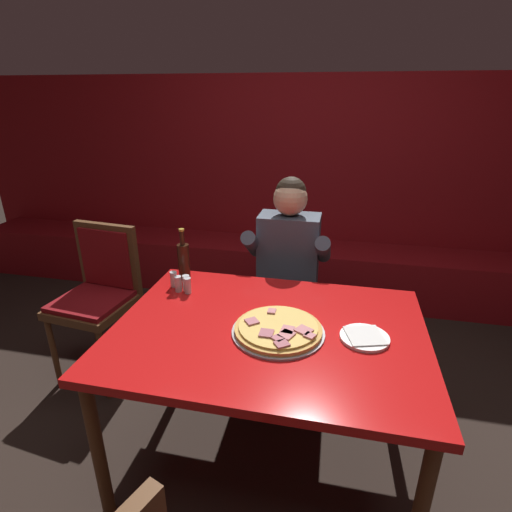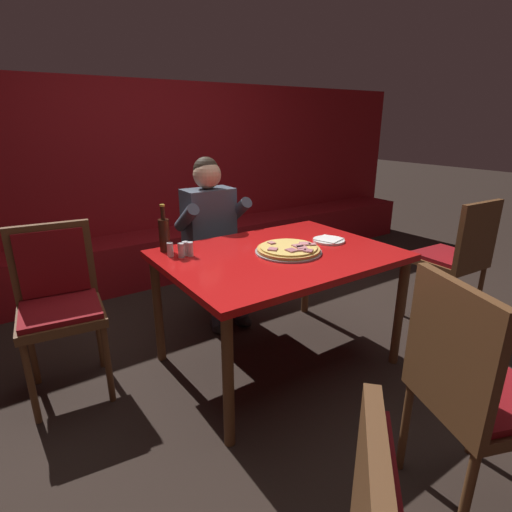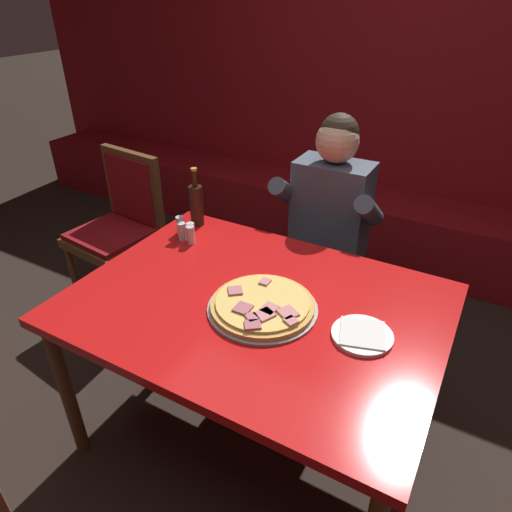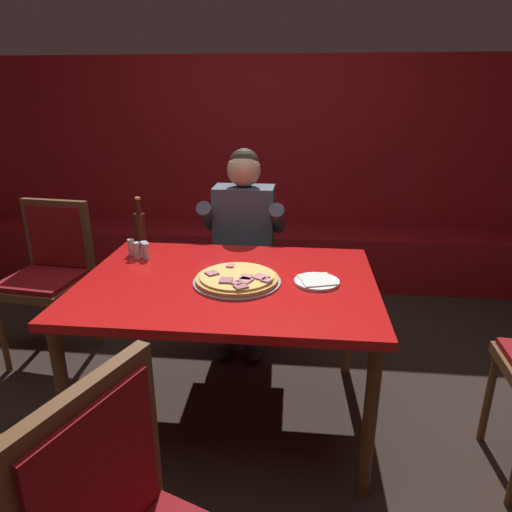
% 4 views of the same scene
% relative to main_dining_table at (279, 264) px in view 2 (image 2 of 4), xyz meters
% --- Properties ---
extents(ground_plane, '(24.00, 24.00, 0.00)m').
position_rel_main_dining_table_xyz_m(ground_plane, '(0.00, 0.00, -0.69)').
color(ground_plane, black).
extents(booth_wall_panel, '(6.80, 0.16, 1.90)m').
position_rel_main_dining_table_xyz_m(booth_wall_panel, '(0.00, 2.18, 0.26)').
color(booth_wall_panel, maroon).
rests_on(booth_wall_panel, ground_plane).
extents(booth_bench, '(6.46, 0.48, 0.46)m').
position_rel_main_dining_table_xyz_m(booth_bench, '(0.00, 1.86, -0.46)').
color(booth_bench, maroon).
rests_on(booth_bench, ground_plane).
extents(main_dining_table, '(1.39, 1.02, 0.76)m').
position_rel_main_dining_table_xyz_m(main_dining_table, '(0.00, 0.00, 0.00)').
color(main_dining_table, brown).
rests_on(main_dining_table, ground_plane).
extents(pizza, '(0.41, 0.41, 0.05)m').
position_rel_main_dining_table_xyz_m(pizza, '(0.05, -0.03, 0.09)').
color(pizza, '#9E9EA3').
rests_on(pizza, main_dining_table).
extents(plate_white_paper, '(0.21, 0.21, 0.02)m').
position_rel_main_dining_table_xyz_m(plate_white_paper, '(0.42, 0.00, 0.08)').
color(plate_white_paper, white).
rests_on(plate_white_paper, main_dining_table).
extents(beer_bottle, '(0.07, 0.07, 0.29)m').
position_rel_main_dining_table_xyz_m(beer_bottle, '(-0.56, 0.41, 0.18)').
color(beer_bottle, black).
rests_on(beer_bottle, main_dining_table).
extents(shaker_parmesan, '(0.04, 0.04, 0.09)m').
position_rel_main_dining_table_xyz_m(shaker_parmesan, '(-0.58, 0.30, 0.11)').
color(shaker_parmesan, silver).
rests_on(shaker_parmesan, main_dining_table).
extents(shaker_red_pepper_flakes, '(0.04, 0.04, 0.09)m').
position_rel_main_dining_table_xyz_m(shaker_red_pepper_flakes, '(-0.50, 0.27, 0.11)').
color(shaker_red_pepper_flakes, silver).
rests_on(shaker_red_pepper_flakes, main_dining_table).
extents(shaker_oregano, '(0.04, 0.04, 0.09)m').
position_rel_main_dining_table_xyz_m(shaker_oregano, '(-0.48, 0.24, 0.11)').
color(shaker_oregano, silver).
rests_on(shaker_oregano, main_dining_table).
extents(shaker_black_pepper, '(0.04, 0.04, 0.09)m').
position_rel_main_dining_table_xyz_m(shaker_black_pepper, '(-0.53, 0.25, 0.11)').
color(shaker_black_pepper, silver).
rests_on(shaker_black_pepper, main_dining_table).
extents(diner_seated_blue_shirt, '(0.53, 0.53, 1.27)m').
position_rel_main_dining_table_xyz_m(diner_seated_blue_shirt, '(-0.03, 0.77, 0.01)').
color(diner_seated_blue_shirt, black).
rests_on(diner_seated_blue_shirt, ground_plane).
extents(dining_chair_far_right, '(0.57, 0.57, 1.00)m').
position_rel_main_dining_table_xyz_m(dining_chair_far_right, '(-0.02, -1.23, -0.11)').
color(dining_chair_far_right, brown).
rests_on(dining_chair_far_right, ground_plane).
extents(dining_chair_far_left, '(0.49, 0.49, 0.98)m').
position_rel_main_dining_table_xyz_m(dining_chair_far_left, '(-1.19, 0.49, -0.10)').
color(dining_chair_far_left, brown).
rests_on(dining_chair_far_left, ground_plane).
extents(dining_chair_near_right, '(0.46, 0.46, 1.00)m').
position_rel_main_dining_table_xyz_m(dining_chair_near_right, '(1.42, -0.35, -0.10)').
color(dining_chair_near_right, brown).
rests_on(dining_chair_near_right, ground_plane).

